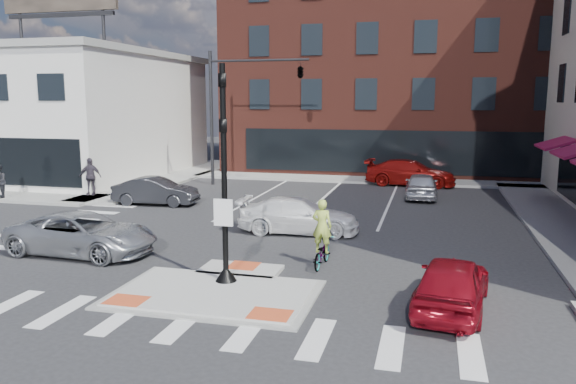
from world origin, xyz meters
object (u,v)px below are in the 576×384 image
(cyclist, at_px, (322,244))
(white_pickup, at_px, (299,216))
(silver_suv, at_px, (83,234))
(bg_car_dark, at_px, (156,191))
(pedestrian_b, at_px, (90,176))
(bg_car_silver, at_px, (421,185))
(bg_car_red, at_px, (410,173))
(red_sedan, at_px, (452,283))

(cyclist, bearing_deg, white_pickup, -64.52)
(silver_suv, bearing_deg, white_pickup, -50.18)
(bg_car_dark, xyz_separation_m, pedestrian_b, (-4.32, 1.00, 0.46))
(bg_car_silver, bearing_deg, bg_car_red, -81.67)
(bg_car_silver, relative_size, bg_car_red, 0.76)
(bg_car_silver, bearing_deg, bg_car_dark, 20.85)
(red_sedan, distance_m, bg_car_red, 20.68)
(bg_car_dark, distance_m, bg_car_red, 15.32)
(red_sedan, bearing_deg, bg_car_dark, -30.75)
(silver_suv, relative_size, bg_car_red, 0.94)
(white_pickup, xyz_separation_m, bg_car_red, (3.72, 13.60, 0.09))
(bg_car_red, bearing_deg, bg_car_dark, 133.60)
(bg_car_dark, bearing_deg, pedestrian_b, 72.87)
(silver_suv, bearing_deg, bg_car_silver, -35.06)
(cyclist, bearing_deg, pedestrian_b, -29.80)
(bg_car_dark, height_order, pedestrian_b, pedestrian_b)
(white_pickup, height_order, cyclist, cyclist)
(cyclist, xyz_separation_m, pedestrian_b, (-14.26, 9.20, 0.42))
(red_sedan, xyz_separation_m, bg_car_silver, (-1.08, 16.15, 0.01))
(white_pickup, distance_m, bg_car_dark, 9.13)
(bg_car_dark, height_order, bg_car_red, bg_car_red)
(red_sedan, distance_m, cyclist, 4.73)
(red_sedan, relative_size, white_pickup, 0.86)
(silver_suv, relative_size, pedestrian_b, 2.56)
(bg_car_dark, bearing_deg, silver_suv, -172.03)
(bg_car_silver, relative_size, cyclist, 1.90)
(bg_car_dark, xyz_separation_m, cyclist, (9.94, -8.20, 0.04))
(red_sedan, relative_size, cyclist, 1.89)
(silver_suv, xyz_separation_m, bg_car_silver, (10.80, 13.94, -0.01))
(silver_suv, bearing_deg, cyclist, -83.10)
(white_pickup, distance_m, pedestrian_b, 13.50)
(red_sedan, relative_size, bg_car_dark, 0.98)
(red_sedan, xyz_separation_m, white_pickup, (-5.55, 7.00, -0.00))
(white_pickup, height_order, bg_car_red, bg_car_red)
(red_sedan, bearing_deg, bg_car_red, -77.03)
(bg_car_red, bearing_deg, red_sedan, -170.17)
(silver_suv, distance_m, red_sedan, 12.08)
(silver_suv, bearing_deg, bg_car_dark, 14.78)
(bg_car_dark, xyz_separation_m, bg_car_red, (11.93, 9.60, 0.10))
(bg_car_silver, xyz_separation_m, pedestrian_b, (-17.00, -4.15, 0.45))
(bg_car_silver, bearing_deg, white_pickup, 62.71)
(bg_car_dark, distance_m, pedestrian_b, 4.46)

